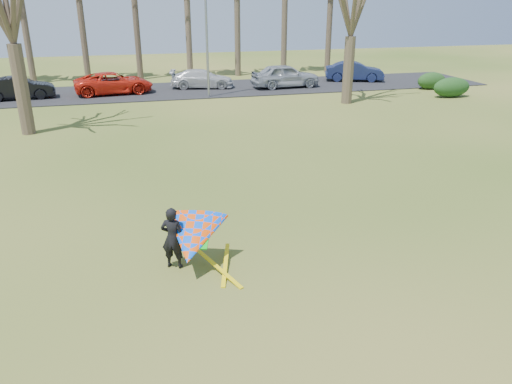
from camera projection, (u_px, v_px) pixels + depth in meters
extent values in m
plane|color=#265111|center=(276.00, 261.00, 12.56)|extent=(100.00, 100.00, 0.00)
cube|color=black|center=(174.00, 91.00, 35.07)|extent=(46.00, 7.00, 0.06)
cylinder|color=brown|center=(24.00, 21.00, 36.49)|extent=(0.48, 0.48, 9.00)
cylinder|color=#4C3B2E|center=(81.00, 16.00, 37.30)|extent=(0.48, 0.48, 9.70)
cylinder|color=#453629|center=(135.00, 10.00, 38.11)|extent=(0.48, 0.48, 10.40)
cylinder|color=brown|center=(188.00, 20.00, 39.30)|extent=(0.48, 0.48, 9.00)
cylinder|color=#46382A|center=(237.00, 14.00, 40.12)|extent=(0.48, 0.48, 9.70)
cylinder|color=#46382A|center=(285.00, 10.00, 40.93)|extent=(0.48, 0.48, 10.40)
cylinder|color=#453529|center=(330.00, 18.00, 42.12)|extent=(0.48, 0.48, 9.00)
cylinder|color=#453629|center=(22.00, 90.00, 23.43)|extent=(0.64, 0.64, 4.20)
cylinder|color=#4C3F2D|center=(348.00, 70.00, 30.39)|extent=(0.64, 0.64, 3.99)
cylinder|color=gray|center=(207.00, 34.00, 31.38)|extent=(0.16, 0.16, 8.00)
ellipsoid|color=#173A15|center=(451.00, 87.00, 32.71)|extent=(2.59, 1.17, 1.29)
ellipsoid|color=#193A15|center=(432.00, 81.00, 35.56)|extent=(2.15, 1.01, 1.20)
imported|color=black|center=(19.00, 88.00, 31.79)|extent=(4.41, 1.95, 1.41)
imported|color=red|center=(114.00, 83.00, 33.54)|extent=(5.39, 2.94, 1.43)
imported|color=silver|center=(202.00, 79.00, 35.71)|extent=(4.74, 2.66, 1.30)
imported|color=#989DA5|center=(285.00, 76.00, 35.86)|extent=(4.98, 2.27, 1.66)
imported|color=#172047|center=(354.00, 71.00, 38.65)|extent=(4.70, 2.96, 1.46)
imported|color=black|center=(173.00, 238.00, 12.00)|extent=(0.68, 0.57, 1.57)
cone|color=#054EF0|center=(193.00, 238.00, 11.86)|extent=(2.13, 2.39, 2.02)
cube|color=#0CBF19|center=(198.00, 241.00, 11.83)|extent=(0.62, 0.60, 0.24)
cube|color=yellow|center=(219.00, 273.00, 11.98)|extent=(0.85, 1.66, 0.28)
cube|color=yellow|center=(226.00, 268.00, 12.21)|extent=(0.56, 1.76, 0.22)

